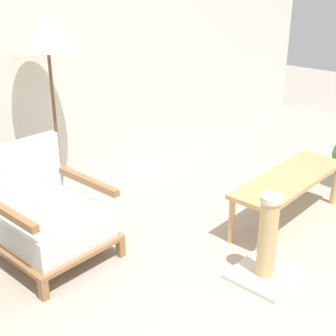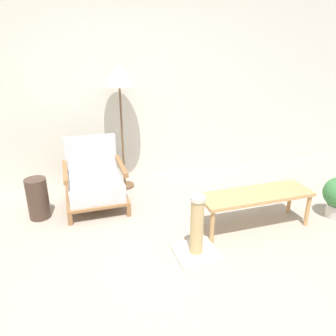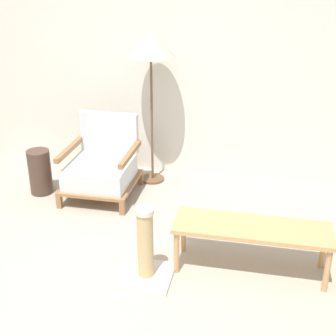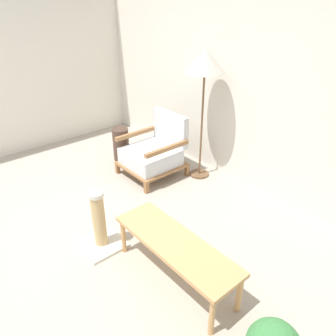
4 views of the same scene
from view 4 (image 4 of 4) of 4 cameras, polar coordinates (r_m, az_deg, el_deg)
name	(u,v)px [view 4 (image 4 of 4)]	position (r m, az deg, el deg)	size (l,w,h in m)	color
ground_plane	(59,251)	(3.38, -18.51, -13.47)	(14.00, 14.00, 0.00)	#A89E8E
wall_back	(234,71)	(4.06, 11.41, 16.24)	(8.00, 0.06, 2.70)	silver
wall_left	(0,60)	(5.16, -27.16, 16.36)	(0.06, 8.00, 2.70)	silver
armchair	(154,152)	(4.30, -2.42, 2.77)	(0.69, 0.72, 0.79)	olive
floor_lamp	(205,65)	(3.91, 6.45, 17.40)	(0.49, 0.49, 1.61)	brown
coffee_table	(176,247)	(2.74, 1.32, -13.55)	(1.19, 0.38, 0.40)	tan
vase	(121,144)	(4.76, -8.19, 4.11)	(0.23, 0.23, 0.47)	#473328
scratching_post	(100,227)	(3.20, -11.77, -10.09)	(0.40, 0.40, 0.61)	beige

